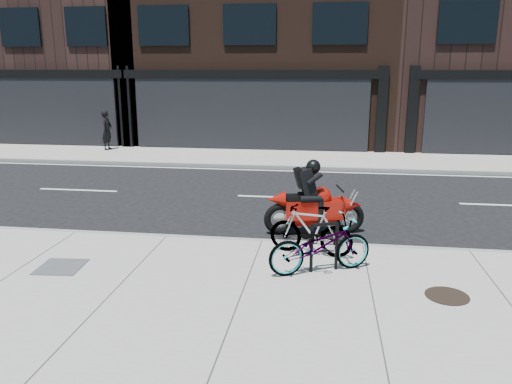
# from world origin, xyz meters

# --- Properties ---
(ground) EXTENTS (120.00, 120.00, 0.00)m
(ground) POSITION_xyz_m (0.00, 0.00, 0.00)
(ground) COLOR black
(ground) RESTS_ON ground
(sidewalk_near) EXTENTS (60.00, 6.00, 0.13)m
(sidewalk_near) POSITION_xyz_m (0.00, -5.00, 0.07)
(sidewalk_near) COLOR gray
(sidewalk_near) RESTS_ON ground
(sidewalk_far) EXTENTS (60.00, 3.50, 0.13)m
(sidewalk_far) POSITION_xyz_m (0.00, 7.75, 0.07)
(sidewalk_far) COLOR gray
(sidewalk_far) RESTS_ON ground
(building_midwest) EXTENTS (10.00, 10.00, 12.00)m
(building_midwest) POSITION_xyz_m (-12.00, 14.50, 6.00)
(building_midwest) COLOR black
(building_midwest) RESTS_ON ground
(bike_rack) EXTENTS (0.48, 0.23, 0.86)m
(bike_rack) POSITION_xyz_m (1.24, -3.34, 0.64)
(bike_rack) COLOR black
(bike_rack) RESTS_ON sidewalk_near
(bicycle_front) EXTENTS (1.94, 1.34, 0.96)m
(bicycle_front) POSITION_xyz_m (1.18, -3.40, 0.61)
(bicycle_front) COLOR gray
(bicycle_front) RESTS_ON sidewalk_near
(bicycle_rear) EXTENTS (1.64, 0.77, 0.95)m
(bicycle_rear) POSITION_xyz_m (0.99, -2.60, 0.60)
(bicycle_rear) COLOR gray
(bicycle_rear) RESTS_ON sidewalk_near
(motorcycle) EXTENTS (2.19, 0.78, 1.65)m
(motorcycle) POSITION_xyz_m (1.11, -0.95, 0.67)
(motorcycle) COLOR black
(motorcycle) RESTS_ON ground
(pedestrian) EXTENTS (0.42, 0.62, 1.66)m
(pedestrian) POSITION_xyz_m (-7.96, 8.49, 0.96)
(pedestrian) COLOR black
(pedestrian) RESTS_ON sidewalk_far
(manhole_cover) EXTENTS (0.84, 0.84, 0.02)m
(manhole_cover) POSITION_xyz_m (3.13, -4.09, 0.14)
(manhole_cover) COLOR black
(manhole_cover) RESTS_ON sidewalk_near
(utility_grate) EXTENTS (0.81, 0.81, 0.02)m
(utility_grate) POSITION_xyz_m (-3.32, -3.84, 0.14)
(utility_grate) COLOR #48484A
(utility_grate) RESTS_ON sidewalk_near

